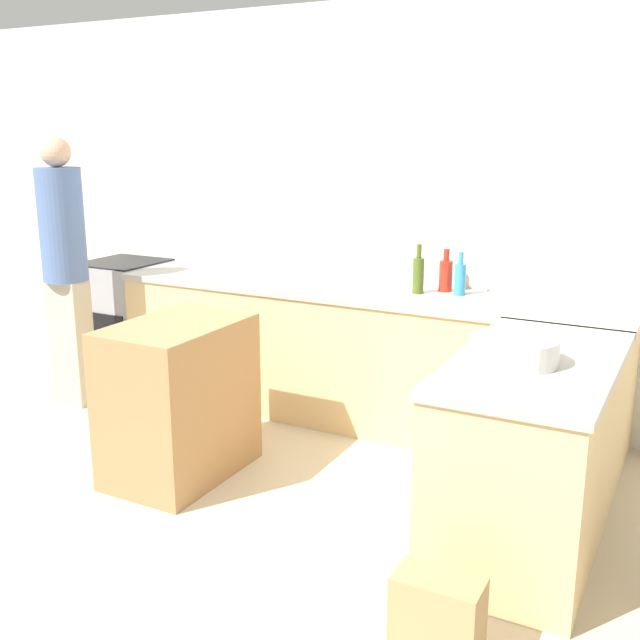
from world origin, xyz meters
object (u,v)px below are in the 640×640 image
Objects in this scene: hot_sauce_bottle at (446,274)px; dish_soap_bottle at (460,278)px; olive_oil_bottle at (418,274)px; person_by_range at (65,261)px; range_oven at (126,318)px; island_table at (179,400)px; paper_bag at (437,619)px; mixing_bowl at (515,350)px.

dish_soap_bottle is at bearing -29.96° from hot_sauce_bottle.
person_by_range is at bearing -162.71° from olive_oil_bottle.
range_oven reaches higher than island_table.
person_by_range is at bearing 156.98° from paper_bag.
mixing_bowl is at bearing -59.81° from hot_sauce_bottle.
island_table is at bearing 156.00° from paper_bag.
hot_sauce_bottle is at bearing 53.38° from island_table.
person_by_range reaches higher than island_table.
dish_soap_bottle is 2.37m from paper_bag.
island_table is 1.85m from dish_soap_bottle.
paper_bag is at bearing -90.71° from mixing_bowl.
hot_sauce_bottle reaches higher than mixing_bowl.
paper_bag is (0.63, -2.13, -0.83)m from dish_soap_bottle.
island_table is 0.47× the size of person_by_range.
paper_bag is (0.75, -2.20, -0.83)m from hot_sauce_bottle.
person_by_range is at bearing -160.58° from hot_sauce_bottle.
person_by_range is 3.54m from paper_bag.
dish_soap_bottle is (0.25, 0.07, -0.02)m from olive_oil_bottle.
range_oven is 1.03× the size of island_table.
person_by_range is (-3.18, 0.45, 0.07)m from mixing_bowl.
dish_soap_bottle is at bearing 17.24° from person_by_range.
hot_sauce_bottle is 0.81× the size of paper_bag.
mixing_bowl is at bearing -52.58° from olive_oil_bottle.
mixing_bowl is 1.42× the size of dish_soap_bottle.
hot_sauce_bottle and dish_soap_bottle have the same top height.
hot_sauce_bottle reaches higher than range_oven.
mixing_bowl is at bearing 89.29° from paper_bag.
olive_oil_bottle is 0.93× the size of paper_bag.
island_table is 2.29× the size of mixing_bowl.
mixing_bowl reaches higher than range_oven.
range_oven is 1.94m from island_table.
mixing_bowl is 1.19m from paper_bag.
hot_sauce_bottle is 0.15× the size of person_by_range.
hot_sauce_bottle is at bearing 46.95° from olive_oil_bottle.
mixing_bowl is at bearing -8.09° from person_by_range.
range_oven is at bearing 140.46° from island_table.
person_by_range reaches higher than mixing_bowl.
olive_oil_bottle reaches higher than range_oven.
paper_bag is (1.79, -0.80, -0.27)m from island_table.
mixing_bowl is 1.23× the size of olive_oil_bottle.
hot_sauce_bottle is (2.53, 0.17, 0.55)m from range_oven.
dish_soap_bottle reaches higher than range_oven.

